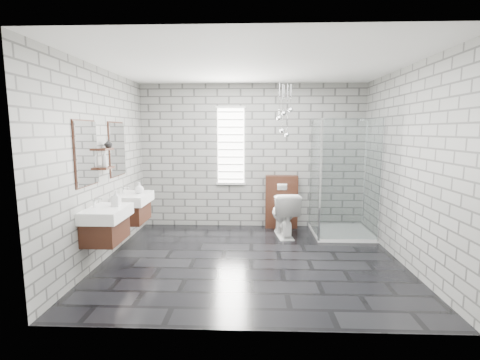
# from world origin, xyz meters

# --- Properties ---
(floor) EXTENTS (4.20, 3.60, 0.02)m
(floor) POSITION_xyz_m (0.00, 0.00, -0.01)
(floor) COLOR black
(floor) RESTS_ON ground
(ceiling) EXTENTS (4.20, 3.60, 0.02)m
(ceiling) POSITION_xyz_m (0.00, 0.00, 2.71)
(ceiling) COLOR white
(ceiling) RESTS_ON wall_back
(wall_back) EXTENTS (4.20, 0.02, 2.70)m
(wall_back) POSITION_xyz_m (0.00, 1.81, 1.35)
(wall_back) COLOR gray
(wall_back) RESTS_ON floor
(wall_front) EXTENTS (4.20, 0.02, 2.70)m
(wall_front) POSITION_xyz_m (0.00, -1.81, 1.35)
(wall_front) COLOR gray
(wall_front) RESTS_ON floor
(wall_left) EXTENTS (0.02, 3.60, 2.70)m
(wall_left) POSITION_xyz_m (-2.11, 0.00, 1.35)
(wall_left) COLOR gray
(wall_left) RESTS_ON floor
(wall_right) EXTENTS (0.02, 3.60, 2.70)m
(wall_right) POSITION_xyz_m (2.11, 0.00, 1.35)
(wall_right) COLOR gray
(wall_right) RESTS_ON floor
(vanity_left) EXTENTS (0.47, 0.70, 1.57)m
(vanity_left) POSITION_xyz_m (-1.91, -0.48, 0.76)
(vanity_left) COLOR #412014
(vanity_left) RESTS_ON wall_left
(vanity_right) EXTENTS (0.47, 0.70, 1.57)m
(vanity_right) POSITION_xyz_m (-1.91, 0.53, 0.76)
(vanity_right) COLOR #412014
(vanity_right) RESTS_ON wall_left
(shelf_lower) EXTENTS (0.14, 0.30, 0.03)m
(shelf_lower) POSITION_xyz_m (-2.03, -0.05, 1.32)
(shelf_lower) COLOR #412014
(shelf_lower) RESTS_ON wall_left
(shelf_upper) EXTENTS (0.14, 0.30, 0.03)m
(shelf_upper) POSITION_xyz_m (-2.03, -0.05, 1.58)
(shelf_upper) COLOR #412014
(shelf_upper) RESTS_ON wall_left
(window) EXTENTS (0.56, 0.05, 1.48)m
(window) POSITION_xyz_m (-0.40, 1.78, 1.55)
(window) COLOR white
(window) RESTS_ON wall_back
(cistern_panel) EXTENTS (0.60, 0.20, 1.00)m
(cistern_panel) POSITION_xyz_m (0.56, 1.70, 0.50)
(cistern_panel) COLOR #412014
(cistern_panel) RESTS_ON floor
(flush_plate) EXTENTS (0.18, 0.01, 0.12)m
(flush_plate) POSITION_xyz_m (0.56, 1.60, 0.80)
(flush_plate) COLOR silver
(flush_plate) RESTS_ON cistern_panel
(shower_enclosure) EXTENTS (1.00, 1.00, 2.03)m
(shower_enclosure) POSITION_xyz_m (1.50, 1.18, 0.50)
(shower_enclosure) COLOR white
(shower_enclosure) RESTS_ON floor
(pendant_cluster) EXTENTS (0.29, 0.26, 0.99)m
(pendant_cluster) POSITION_xyz_m (0.56, 1.37, 2.00)
(pendant_cluster) COLOR silver
(pendant_cluster) RESTS_ON ceiling
(toilet) EXTENTS (0.53, 0.82, 0.78)m
(toilet) POSITION_xyz_m (0.56, 1.16, 0.39)
(toilet) COLOR white
(toilet) RESTS_ON floor
(soap_bottle_a) EXTENTS (0.11, 0.11, 0.22)m
(soap_bottle_a) POSITION_xyz_m (-1.77, -0.38, 0.96)
(soap_bottle_a) COLOR #B2B2B2
(soap_bottle_a) RESTS_ON vanity_left
(soap_bottle_b) EXTENTS (0.18, 0.18, 0.18)m
(soap_bottle_b) POSITION_xyz_m (-1.78, 0.56, 0.94)
(soap_bottle_b) COLOR #B2B2B2
(soap_bottle_b) RESTS_ON vanity_right
(soap_bottle_c) EXTENTS (0.10, 0.10, 0.22)m
(soap_bottle_c) POSITION_xyz_m (-2.02, -0.10, 1.45)
(soap_bottle_c) COLOR #B2B2B2
(soap_bottle_c) RESTS_ON shelf_lower
(vase) EXTENTS (0.14, 0.14, 0.12)m
(vase) POSITION_xyz_m (-2.02, 0.05, 1.65)
(vase) COLOR #B2B2B2
(vase) RESTS_ON shelf_upper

